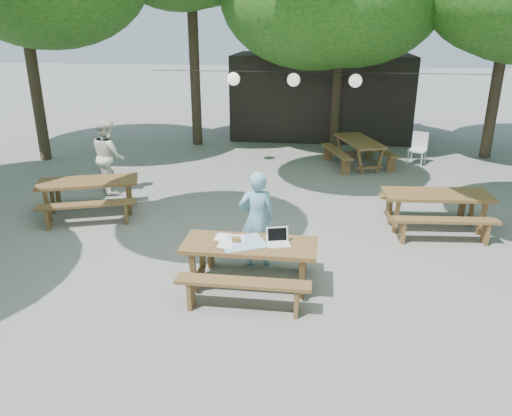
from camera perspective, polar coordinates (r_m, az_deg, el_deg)
The scene contains 12 objects.
ground at distance 8.39m, azimuth 2.58°, elevation -6.68°, with size 80.00×80.00×0.00m, color slate.
pavilion at distance 18.10m, azimuth 7.44°, elevation 12.64°, with size 6.00×3.00×2.80m, color black.
main_picnic_table at distance 7.57m, azimuth -0.72°, elevation -6.55°, with size 2.00×1.58×0.75m.
picnic_table_nw at distance 11.01m, azimuth -18.45°, elevation 1.21°, with size 2.32×2.12×0.75m.
picnic_table_ne at distance 10.29m, azimuth 19.78°, elevation -0.30°, with size 2.06×1.74×0.75m.
picnic_table_far_e at distance 14.35m, azimuth 11.65°, elevation 6.22°, with size 2.10×2.31×0.75m.
woman at distance 8.13m, azimuth 0.09°, elevation -1.28°, with size 0.59×0.39×1.62m, color #6DADC7.
second_person at distance 12.27m, azimuth -16.48°, elevation 5.70°, with size 0.84×0.66×1.73m, color white.
plastic_chair at distance 15.02m, azimuth 17.92°, elevation 5.76°, with size 0.58×0.58×0.90m.
laptop at distance 7.38m, azimuth 2.51°, elevation -3.66°, with size 0.39×0.34×0.24m.
tabletop_clutter at distance 7.44m, azimuth -1.86°, elevation -3.88°, with size 0.86×0.79×0.08m.
paper_lanterns at distance 13.53m, azimuth 4.37°, elevation 14.42°, with size 9.00×0.34×0.38m.
Camera 1 is at (0.63, -7.43, 3.83)m, focal length 35.00 mm.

